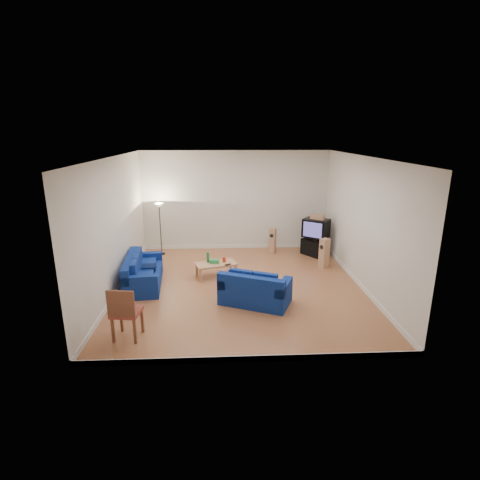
{
  "coord_description": "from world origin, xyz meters",
  "views": [
    {
      "loc": [
        -0.45,
        -8.74,
        3.76
      ],
      "look_at": [
        0.0,
        0.4,
        1.1
      ],
      "focal_mm": 28.0,
      "sensor_mm": 36.0,
      "label": 1
    }
  ],
  "objects_px": {
    "coffee_table": "(216,265)",
    "tv_stand": "(315,248)",
    "sofa_three_seat": "(142,275)",
    "television": "(316,228)",
    "sofa_loveseat": "(255,292)"
  },
  "relations": [
    {
      "from": "coffee_table",
      "to": "tv_stand",
      "type": "distance_m",
      "value": 3.51
    },
    {
      "from": "coffee_table",
      "to": "television",
      "type": "bearing_deg",
      "value": 28.99
    },
    {
      "from": "sofa_loveseat",
      "to": "coffee_table",
      "type": "xyz_separation_m",
      "value": [
        -0.89,
        1.68,
        0.05
      ]
    },
    {
      "from": "sofa_three_seat",
      "to": "television",
      "type": "relative_size",
      "value": 2.17
    },
    {
      "from": "coffee_table",
      "to": "television",
      "type": "distance_m",
      "value": 3.58
    },
    {
      "from": "tv_stand",
      "to": "television",
      "type": "distance_m",
      "value": 0.63
    },
    {
      "from": "coffee_table",
      "to": "tv_stand",
      "type": "xyz_separation_m",
      "value": [
        3.08,
        1.68,
        -0.09
      ]
    },
    {
      "from": "sofa_loveseat",
      "to": "tv_stand",
      "type": "distance_m",
      "value": 4.01
    },
    {
      "from": "sofa_three_seat",
      "to": "tv_stand",
      "type": "xyz_separation_m",
      "value": [
        4.95,
        2.13,
        -0.03
      ]
    },
    {
      "from": "sofa_three_seat",
      "to": "coffee_table",
      "type": "distance_m",
      "value": 1.93
    },
    {
      "from": "sofa_three_seat",
      "to": "television",
      "type": "distance_m",
      "value": 5.45
    },
    {
      "from": "sofa_three_seat",
      "to": "tv_stand",
      "type": "distance_m",
      "value": 5.39
    },
    {
      "from": "tv_stand",
      "to": "television",
      "type": "xyz_separation_m",
      "value": [
        0.01,
        0.03,
        0.63
      ]
    },
    {
      "from": "tv_stand",
      "to": "coffee_table",
      "type": "bearing_deg",
      "value": -95.48
    },
    {
      "from": "sofa_three_seat",
      "to": "tv_stand",
      "type": "height_order",
      "value": "sofa_three_seat"
    }
  ]
}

